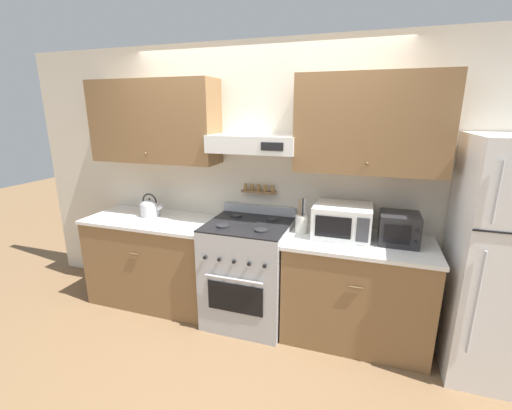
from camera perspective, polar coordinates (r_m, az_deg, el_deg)
ground_plane at (r=3.27m, az=-3.14°, el=-21.00°), size 16.00×16.00×0.00m
wall_back at (r=3.24m, az=-0.01°, el=7.46°), size 5.20×0.46×2.55m
counter_left at (r=3.74m, az=-16.30°, el=-8.69°), size 1.32×0.66×0.90m
counter_right at (r=3.15m, az=16.31°, el=-13.46°), size 1.20×0.66×0.90m
stove_range at (r=3.26m, az=-1.28°, el=-11.08°), size 0.73×0.71×1.05m
refrigerator at (r=3.09m, az=36.80°, el=-7.57°), size 0.75×0.74×1.79m
tea_kettle at (r=3.64m, az=-17.21°, el=-0.39°), size 0.25×0.19×0.24m
microwave at (r=2.99m, az=14.18°, el=-2.55°), size 0.48×0.39×0.28m
utensil_crock at (r=3.03m, az=7.58°, el=-3.01°), size 0.11×0.11×0.31m
toaster_oven at (r=2.99m, az=22.73°, el=-3.63°), size 0.30×0.31×0.25m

